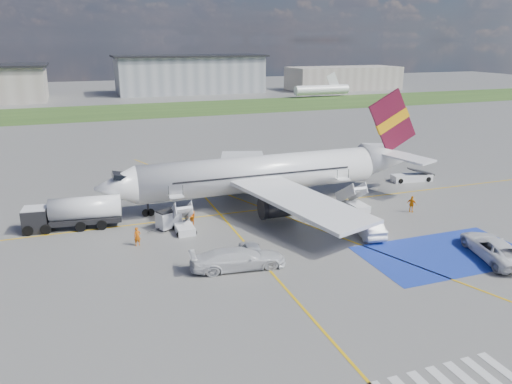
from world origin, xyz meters
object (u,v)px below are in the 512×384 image
airliner (272,172)px  belt_loader (412,178)px  car_silver_b (367,226)px  van_white_a (494,245)px  fuel_tanker (74,215)px  van_white_b (238,255)px  car_silver_a (251,250)px  gpu_cart (169,220)px

airliner → belt_loader: airliner is taller
car_silver_b → van_white_a: (7.12, -7.84, 0.24)m
fuel_tanker → car_silver_b: fuel_tanker is taller
belt_loader → van_white_b: 33.11m
belt_loader → car_silver_a: bearing=-143.3°
gpu_cart → van_white_a: 28.57m
airliner → belt_loader: 20.28m
airliner → van_white_a: bearing=-59.5°
airliner → gpu_cart: airliner is taller
car_silver_b → van_white_b: bearing=20.3°
car_silver_a → van_white_a: bearing=165.4°
car_silver_a → car_silver_b: 11.59m
gpu_cart → van_white_a: size_ratio=0.43×
car_silver_a → car_silver_b: car_silver_b is taller
gpu_cart → van_white_a: bearing=-58.1°
fuel_tanker → car_silver_b: 27.45m
airliner → van_white_a: airliner is taller
gpu_cart → airliner: bearing=-6.1°
airliner → van_white_a: size_ratio=6.25×
car_silver_b → van_white_b: van_white_b is taller
car_silver_a → van_white_a: size_ratio=0.66×
belt_loader → car_silver_a: size_ratio=1.45×
belt_loader → car_silver_b: 20.81m
fuel_tanker → gpu_cart: (8.41, -3.14, -0.45)m
van_white_a → fuel_tanker: bearing=-14.4°
car_silver_a → car_silver_b: size_ratio=0.74×
car_silver_a → van_white_b: 2.38m
belt_loader → car_silver_a: 30.84m
car_silver_a → belt_loader: bearing=-145.4°
fuel_tanker → van_white_a: fuel_tanker is taller
van_white_b → belt_loader: bearing=-53.4°
airliner → car_silver_a: 15.03m
van_white_b → van_white_a: bearing=-97.9°
belt_loader → car_silver_b: size_ratio=1.08×
gpu_cart → car_silver_a: size_ratio=0.65×
belt_loader → van_white_b: van_white_b is taller
airliner → van_white_a: 23.14m
van_white_a → car_silver_a: bearing=-4.2°
airliner → fuel_tanker: (-20.57, -0.94, -2.13)m
airliner → belt_loader: (19.97, 1.96, -2.98)m
van_white_a → airliner: bearing=-43.6°
airliner → van_white_b: (-8.67, -14.64, -2.29)m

